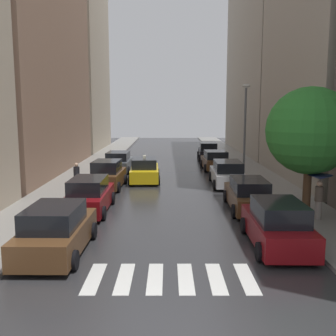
{
  "coord_description": "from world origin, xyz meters",
  "views": [
    {
      "loc": [
        -0.07,
        -7.88,
        4.96
      ],
      "look_at": [
        -0.2,
        19.93,
        0.79
      ],
      "focal_mm": 42.5,
      "sensor_mm": 36.0,
      "label": 1
    }
  ],
  "objects_px": {
    "parked_car_left_second": "(91,196)",
    "parked_car_right_fifth": "(210,152)",
    "parked_car_right_third": "(229,174)",
    "lamp_post_right": "(247,123)",
    "parked_car_left_fourth": "(120,162)",
    "parked_car_left_third": "(109,175)",
    "parked_car_right_nearest": "(279,225)",
    "parked_car_right_second": "(250,195)",
    "pedestrian_near_tree": "(322,187)",
    "parked_car_left_nearest": "(58,231)",
    "taxi_midroad": "(146,170)",
    "street_tree_right": "(312,131)",
    "parked_car_right_fourth": "(217,161)",
    "pedestrian_foreground": "(79,175)"
  },
  "relations": [
    {
      "from": "parked_car_right_fourth",
      "to": "taxi_midroad",
      "type": "relative_size",
      "value": 0.91
    },
    {
      "from": "parked_car_right_third",
      "to": "parked_car_right_fifth",
      "type": "distance_m",
      "value": 13.24
    },
    {
      "from": "parked_car_left_fourth",
      "to": "parked_car_left_third",
      "type": "bearing_deg",
      "value": -177.69
    },
    {
      "from": "parked_car_right_nearest",
      "to": "parked_car_left_second",
      "type": "bearing_deg",
      "value": 58.69
    },
    {
      "from": "parked_car_left_fourth",
      "to": "parked_car_right_third",
      "type": "distance_m",
      "value": 9.59
    },
    {
      "from": "parked_car_right_nearest",
      "to": "pedestrian_near_tree",
      "type": "relative_size",
      "value": 2.28
    },
    {
      "from": "parked_car_left_fourth",
      "to": "lamp_post_right",
      "type": "height_order",
      "value": "lamp_post_right"
    },
    {
      "from": "parked_car_left_fourth",
      "to": "street_tree_right",
      "type": "distance_m",
      "value": 17.36
    },
    {
      "from": "parked_car_left_nearest",
      "to": "lamp_post_right",
      "type": "distance_m",
      "value": 18.82
    },
    {
      "from": "parked_car_left_third",
      "to": "parked_car_right_second",
      "type": "distance_m",
      "value": 9.48
    },
    {
      "from": "street_tree_right",
      "to": "lamp_post_right",
      "type": "xyz_separation_m",
      "value": [
        -0.57,
        11.76,
        -0.05
      ]
    },
    {
      "from": "parked_car_right_nearest",
      "to": "pedestrian_near_tree",
      "type": "height_order",
      "value": "pedestrian_near_tree"
    },
    {
      "from": "parked_car_left_fourth",
      "to": "lamp_post_right",
      "type": "distance_m",
      "value": 10.25
    },
    {
      "from": "parked_car_right_fifth",
      "to": "parked_car_left_second",
      "type": "bearing_deg",
      "value": 160.62
    },
    {
      "from": "parked_car_left_second",
      "to": "street_tree_right",
      "type": "distance_m",
      "value": 10.58
    },
    {
      "from": "parked_car_right_third",
      "to": "parked_car_right_fourth",
      "type": "distance_m",
      "value": 6.73
    },
    {
      "from": "pedestrian_near_tree",
      "to": "lamp_post_right",
      "type": "distance_m",
      "value": 12.46
    },
    {
      "from": "taxi_midroad",
      "to": "pedestrian_foreground",
      "type": "xyz_separation_m",
      "value": [
        -3.89,
        -3.35,
        0.21
      ]
    },
    {
      "from": "lamp_post_right",
      "to": "parked_car_left_third",
      "type": "bearing_deg",
      "value": -154.17
    },
    {
      "from": "pedestrian_foreground",
      "to": "street_tree_right",
      "type": "bearing_deg",
      "value": 83.25
    },
    {
      "from": "parked_car_right_second",
      "to": "taxi_midroad",
      "type": "xyz_separation_m",
      "value": [
        -5.58,
        7.79,
        0.02
      ]
    },
    {
      "from": "pedestrian_foreground",
      "to": "pedestrian_near_tree",
      "type": "distance_m",
      "value": 13.81
    },
    {
      "from": "parked_car_left_second",
      "to": "parked_car_left_fourth",
      "type": "distance_m",
      "value": 12.36
    },
    {
      "from": "parked_car_right_fourth",
      "to": "parked_car_right_third",
      "type": "bearing_deg",
      "value": 177.68
    },
    {
      "from": "parked_car_left_nearest",
      "to": "parked_car_left_second",
      "type": "xyz_separation_m",
      "value": [
        0.04,
        5.57,
        -0.01
      ]
    },
    {
      "from": "parked_car_right_third",
      "to": "lamp_post_right",
      "type": "bearing_deg",
      "value": -24.79
    },
    {
      "from": "parked_car_right_second",
      "to": "lamp_post_right",
      "type": "bearing_deg",
      "value": -8.32
    },
    {
      "from": "parked_car_left_fourth",
      "to": "taxi_midroad",
      "type": "xyz_separation_m",
      "value": [
        2.3,
        -4.16,
        0.01
      ]
    },
    {
      "from": "parked_car_left_third",
      "to": "parked_car_right_fourth",
      "type": "distance_m",
      "value": 10.85
    },
    {
      "from": "parked_car_left_fourth",
      "to": "pedestrian_foreground",
      "type": "bearing_deg",
      "value": 169.42
    },
    {
      "from": "parked_car_right_second",
      "to": "street_tree_right",
      "type": "distance_m",
      "value": 4.32
    },
    {
      "from": "parked_car_left_third",
      "to": "parked_car_left_fourth",
      "type": "distance_m",
      "value": 6.54
    },
    {
      "from": "parked_car_left_third",
      "to": "parked_car_right_second",
      "type": "xyz_separation_m",
      "value": [
        7.77,
        -5.42,
        -0.08
      ]
    },
    {
      "from": "parked_car_left_second",
      "to": "pedestrian_near_tree",
      "type": "bearing_deg",
      "value": -99.91
    },
    {
      "from": "parked_car_right_nearest",
      "to": "parked_car_right_second",
      "type": "bearing_deg",
      "value": 0.7
    },
    {
      "from": "parked_car_right_second",
      "to": "parked_car_left_fourth",
      "type": "bearing_deg",
      "value": 34.49
    },
    {
      "from": "parked_car_right_third",
      "to": "pedestrian_near_tree",
      "type": "distance_m",
      "value": 9.02
    },
    {
      "from": "parked_car_left_nearest",
      "to": "pedestrian_foreground",
      "type": "xyz_separation_m",
      "value": [
        -1.66,
        10.42,
        0.17
      ]
    },
    {
      "from": "parked_car_right_third",
      "to": "street_tree_right",
      "type": "bearing_deg",
      "value": -163.05
    },
    {
      "from": "parked_car_right_fourth",
      "to": "parked_car_right_fifth",
      "type": "bearing_deg",
      "value": -2.69
    },
    {
      "from": "parked_car_left_fourth",
      "to": "taxi_midroad",
      "type": "height_order",
      "value": "taxi_midroad"
    },
    {
      "from": "parked_car_right_third",
      "to": "lamp_post_right",
      "type": "relative_size",
      "value": 0.72
    },
    {
      "from": "parked_car_left_fourth",
      "to": "parked_car_right_fourth",
      "type": "xyz_separation_m",
      "value": [
        7.79,
        1.12,
        -0.02
      ]
    },
    {
      "from": "parked_car_right_second",
      "to": "street_tree_right",
      "type": "xyz_separation_m",
      "value": [
        2.23,
        -1.78,
        3.25
      ]
    },
    {
      "from": "parked_car_right_fourth",
      "to": "parked_car_left_second",
      "type": "bearing_deg",
      "value": 148.1
    },
    {
      "from": "parked_car_right_third",
      "to": "parked_car_right_second",
      "type": "bearing_deg",
      "value": -178.14
    },
    {
      "from": "parked_car_right_third",
      "to": "pedestrian_near_tree",
      "type": "relative_size",
      "value": 2.4
    },
    {
      "from": "parked_car_left_nearest",
      "to": "parked_car_right_fifth",
      "type": "xyz_separation_m",
      "value": [
        7.77,
        25.55,
        -0.01
      ]
    },
    {
      "from": "parked_car_left_second",
      "to": "parked_car_right_fifth",
      "type": "bearing_deg",
      "value": -21.15
    },
    {
      "from": "parked_car_left_third",
      "to": "pedestrian_near_tree",
      "type": "bearing_deg",
      "value": -123.89
    }
  ]
}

